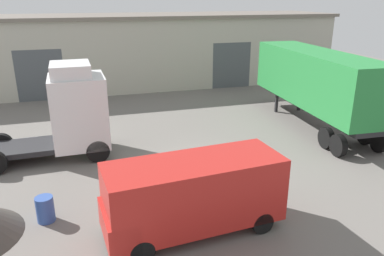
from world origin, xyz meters
TOP-DOWN VIEW (x-y plane):
  - ground_plane at (0.00, 0.00)m, footprint 60.00×60.00m
  - warehouse_building at (0.00, 17.46)m, footprint 33.31×7.43m
  - tractor_unit_white at (-5.13, 3.25)m, footprint 6.32×2.68m
  - container_trailer_green at (8.04, 3.78)m, footprint 3.07×10.32m
  - delivery_van_red at (-1.58, -4.12)m, footprint 5.70×2.45m
  - oil_drum at (-5.99, -2.19)m, footprint 0.58×0.58m

SIDE VIEW (x-z plane):
  - ground_plane at x=0.00m, z-range 0.00..0.00m
  - oil_drum at x=-5.99m, z-range 0.00..0.88m
  - delivery_van_red at x=-1.58m, z-range 0.12..2.52m
  - tractor_unit_white at x=-5.13m, z-range -0.12..4.20m
  - container_trailer_green at x=8.04m, z-range 0.55..4.78m
  - warehouse_building at x=0.00m, z-range 0.01..5.69m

